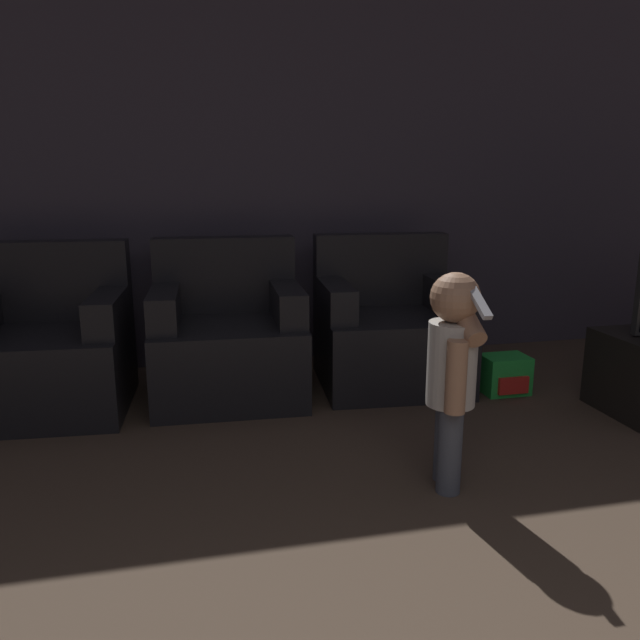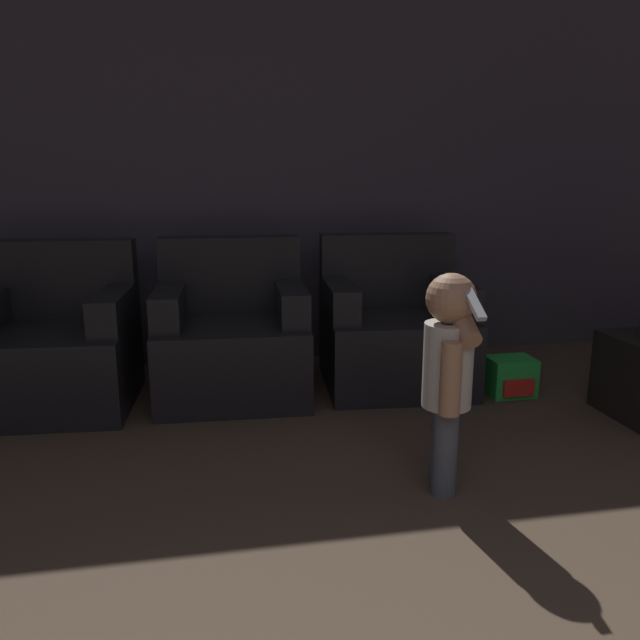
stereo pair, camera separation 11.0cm
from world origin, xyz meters
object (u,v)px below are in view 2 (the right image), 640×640
at_px(armchair_right, 394,332).
at_px(armchair_left, 54,348).
at_px(person_toddler, 449,366).
at_px(toy_backpack, 510,377).
at_px(armchair_middle, 232,340).

bearing_deg(armchair_right, armchair_left, -175.51).
xyz_separation_m(armchair_left, person_toddler, (1.80, -1.35, 0.21)).
bearing_deg(armchair_left, toy_backpack, -3.63).
relative_size(armchair_right, person_toddler, 1.01).
bearing_deg(armchair_middle, person_toddler, -56.64).
xyz_separation_m(armchair_right, toy_backpack, (0.62, -0.35, -0.22)).
relative_size(armchair_left, person_toddler, 1.00).
height_order(armchair_left, armchair_right, same).
xyz_separation_m(armchair_left, toy_backpack, (2.62, -0.35, -0.22)).
bearing_deg(toy_backpack, armchair_left, 172.35).
distance_m(armchair_left, person_toddler, 2.26).
bearing_deg(person_toddler, armchair_left, -110.03).
bearing_deg(armchair_middle, armchair_left, -177.23).
distance_m(armchair_middle, person_toddler, 1.59).
distance_m(armchair_left, armchair_middle, 1.00).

